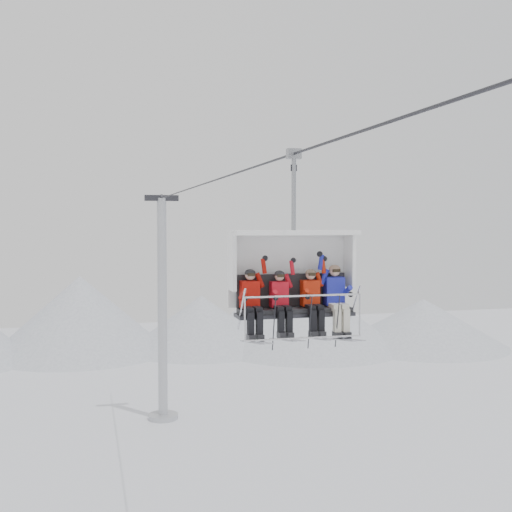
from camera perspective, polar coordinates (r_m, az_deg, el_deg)
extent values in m
cone|color=silver|center=(60.87, -15.35, -5.01)|extent=(16.00, 16.00, 7.00)
cone|color=silver|center=(60.90, -4.89, -5.86)|extent=(14.00, 14.00, 5.00)
cone|color=silver|center=(61.42, 4.71, -5.31)|extent=(18.00, 18.00, 6.00)
cone|color=silver|center=(64.25, 14.64, -5.71)|extent=(16.00, 16.00, 4.50)
cone|color=silver|center=(65.10, -0.11, -5.50)|extent=(12.00, 12.00, 4.50)
cylinder|color=#AAADB2|center=(38.88, -8.32, -4.72)|extent=(0.56, 0.56, 13.30)
cylinder|color=#AAADB2|center=(40.26, -8.25, -13.93)|extent=(1.80, 1.80, 0.30)
cube|color=#2A2A2F|center=(38.56, -8.40, 5.12)|extent=(2.00, 0.35, 0.35)
cylinder|color=#2A2A2F|center=(16.91, 0.00, 7.97)|extent=(0.06, 50.00, 0.06)
cube|color=black|center=(13.84, 3.47, -4.83)|extent=(2.45, 0.55, 0.10)
cube|color=black|center=(14.03, 3.14, -3.04)|extent=(2.45, 0.10, 0.71)
cube|color=#2A2A2F|center=(13.85, 3.47, -5.19)|extent=(2.56, 0.60, 0.08)
cube|color=white|center=(14.20, 2.87, -1.16)|extent=(2.73, 0.10, 1.63)
cube|color=white|center=(13.79, 3.39, 2.10)|extent=(2.73, 0.90, 0.10)
cylinder|color=silver|center=(13.27, 4.22, -3.55)|extent=(2.50, 0.04, 0.04)
cylinder|color=silver|center=(13.34, 4.30, -7.30)|extent=(2.50, 0.04, 0.04)
cylinder|color=gray|center=(13.82, 3.37, 5.59)|extent=(0.10, 0.10, 1.68)
cube|color=gray|center=(13.88, 3.38, 9.06)|extent=(0.30, 0.18, 0.22)
cube|color=#AF1008|center=(13.56, -0.56, -3.42)|extent=(0.39, 0.26, 0.58)
sphere|color=tan|center=(13.48, -0.52, -1.71)|extent=(0.21, 0.21, 0.21)
cube|color=black|center=(13.18, -0.48, -6.01)|extent=(0.13, 0.15, 0.46)
cube|color=black|center=(13.23, 0.30, -5.98)|extent=(0.13, 0.15, 0.46)
cube|color=silver|center=(13.15, -0.38, -7.68)|extent=(0.09, 1.69, 0.26)
cube|color=silver|center=(13.20, 0.41, -7.64)|extent=(0.09, 1.69, 0.26)
cube|color=red|center=(13.73, 2.05, -3.41)|extent=(0.37, 0.25, 0.55)
sphere|color=tan|center=(13.65, 2.10, -1.80)|extent=(0.20, 0.20, 0.20)
cube|color=black|center=(13.35, 2.23, -5.85)|extent=(0.12, 0.15, 0.44)
cube|color=black|center=(13.41, 2.96, -5.81)|extent=(0.12, 0.15, 0.44)
cube|color=silver|center=(13.32, 2.35, -7.45)|extent=(0.08, 1.69, 0.26)
cube|color=silver|center=(13.37, 3.08, -7.41)|extent=(0.08, 1.69, 0.26)
cube|color=red|center=(13.95, 4.82, -3.29)|extent=(0.38, 0.25, 0.56)
sphere|color=tan|center=(13.87, 4.88, -1.67)|extent=(0.21, 0.21, 0.21)
cube|color=black|center=(13.57, 5.07, -5.73)|extent=(0.13, 0.15, 0.45)
cube|color=black|center=(13.64, 5.79, -5.70)|extent=(0.13, 0.15, 0.45)
cube|color=silver|center=(13.54, 5.21, -7.33)|extent=(0.09, 1.69, 0.26)
cube|color=silver|center=(13.60, 5.93, -7.28)|extent=(0.09, 1.69, 0.26)
cube|color=#2026AD|center=(14.14, 6.93, -3.10)|extent=(0.42, 0.28, 0.61)
sphere|color=tan|center=(14.06, 7.00, -1.34)|extent=(0.23, 0.23, 0.23)
cube|color=beige|center=(13.77, 7.21, -5.71)|extent=(0.14, 0.15, 0.50)
cube|color=beige|center=(13.84, 7.98, -5.67)|extent=(0.14, 0.15, 0.50)
cube|color=silver|center=(13.74, 7.36, -7.37)|extent=(0.09, 1.69, 0.26)
cube|color=silver|center=(13.82, 8.13, -7.32)|extent=(0.09, 1.69, 0.26)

